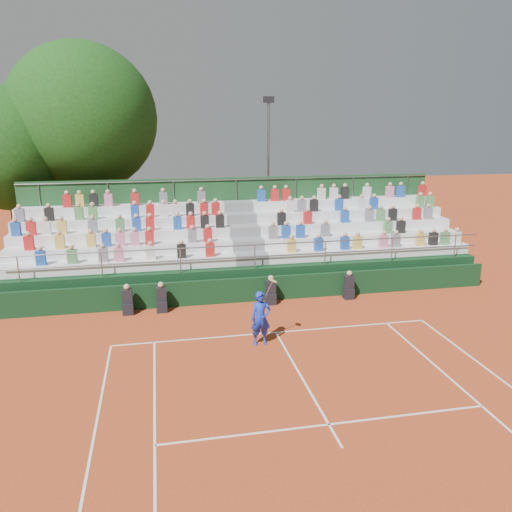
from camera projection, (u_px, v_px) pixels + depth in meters
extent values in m
plane|color=#AF411D|center=(276.00, 333.00, 17.18)|extent=(90.00, 90.00, 0.00)
cube|color=white|center=(276.00, 332.00, 17.18)|extent=(11.00, 0.06, 0.01)
cube|color=white|center=(302.00, 378.00, 14.15)|extent=(0.06, 6.40, 0.01)
cube|color=white|center=(329.00, 424.00, 11.98)|extent=(8.22, 0.06, 0.01)
cube|color=black|center=(257.00, 289.00, 20.07)|extent=(20.00, 0.15, 1.00)
cube|color=black|center=(128.00, 308.00, 18.77)|extent=(0.40, 0.40, 0.44)
cube|color=black|center=(127.00, 296.00, 18.64)|extent=(0.38, 0.25, 0.55)
sphere|color=tan|center=(127.00, 287.00, 18.54)|extent=(0.22, 0.22, 0.22)
cube|color=black|center=(162.00, 306.00, 19.00)|extent=(0.40, 0.40, 0.44)
cube|color=black|center=(161.00, 294.00, 18.88)|extent=(0.38, 0.25, 0.55)
sphere|color=tan|center=(161.00, 285.00, 18.78)|extent=(0.22, 0.22, 0.22)
cube|color=black|center=(271.00, 299.00, 19.80)|extent=(0.40, 0.40, 0.44)
cube|color=black|center=(271.00, 287.00, 19.68)|extent=(0.38, 0.25, 0.55)
sphere|color=tan|center=(271.00, 278.00, 19.58)|extent=(0.22, 0.22, 0.22)
cube|color=black|center=(348.00, 293.00, 20.42)|extent=(0.40, 0.40, 0.44)
cube|color=black|center=(349.00, 282.00, 20.29)|extent=(0.38, 0.25, 0.55)
sphere|color=tan|center=(349.00, 273.00, 20.19)|extent=(0.22, 0.22, 0.22)
cube|color=black|center=(244.00, 265.00, 22.98)|extent=(20.00, 5.20, 1.20)
cube|color=silver|center=(121.00, 265.00, 20.18)|extent=(9.30, 0.85, 0.42)
cube|color=silver|center=(369.00, 252.00, 22.19)|extent=(9.30, 0.85, 0.42)
cube|color=slate|center=(251.00, 258.00, 21.18)|extent=(1.40, 0.85, 0.42)
cube|color=silver|center=(122.00, 250.00, 20.87)|extent=(9.30, 0.85, 0.42)
cube|color=silver|center=(362.00, 238.00, 22.88)|extent=(9.30, 0.85, 0.42)
cube|color=slate|center=(247.00, 244.00, 21.88)|extent=(1.40, 0.85, 0.42)
cube|color=silver|center=(122.00, 235.00, 21.56)|extent=(9.30, 0.85, 0.42)
cube|color=silver|center=(355.00, 226.00, 23.58)|extent=(9.30, 0.85, 0.42)
cube|color=slate|center=(244.00, 230.00, 22.57)|extent=(1.40, 0.85, 0.42)
cube|color=silver|center=(123.00, 222.00, 22.26)|extent=(9.30, 0.85, 0.42)
cube|color=silver|center=(349.00, 214.00, 24.27)|extent=(9.30, 0.85, 0.42)
cube|color=slate|center=(241.00, 218.00, 23.26)|extent=(1.40, 0.85, 0.42)
cube|color=silver|center=(123.00, 210.00, 22.95)|extent=(9.30, 0.85, 0.42)
cube|color=silver|center=(343.00, 202.00, 24.96)|extent=(9.30, 0.85, 0.42)
cube|color=slate|center=(238.00, 206.00, 23.96)|extent=(1.40, 0.85, 0.42)
cube|color=#1B4722|center=(236.00, 222.00, 24.69)|extent=(20.00, 0.12, 4.40)
cylinder|color=gray|center=(255.00, 245.00, 20.15)|extent=(20.00, 0.05, 0.05)
cylinder|color=gray|center=(236.00, 180.00, 24.04)|extent=(20.00, 0.05, 0.05)
cube|color=#1E4CB2|center=(41.00, 258.00, 19.34)|extent=(0.36, 0.24, 0.56)
cube|color=#4C8C4C|center=(72.00, 257.00, 19.56)|extent=(0.36, 0.24, 0.56)
cube|color=slate|center=(103.00, 255.00, 19.78)|extent=(0.36, 0.24, 0.56)
cube|color=pink|center=(119.00, 254.00, 19.90)|extent=(0.36, 0.24, 0.56)
cube|color=silver|center=(151.00, 253.00, 20.13)|extent=(0.36, 0.24, 0.56)
cube|color=black|center=(182.00, 251.00, 20.36)|extent=(0.36, 0.24, 0.56)
cube|color=red|center=(210.00, 250.00, 20.58)|extent=(0.36, 0.24, 0.56)
cube|color=red|center=(29.00, 243.00, 19.93)|extent=(0.36, 0.24, 0.56)
cube|color=gold|center=(60.00, 242.00, 20.15)|extent=(0.36, 0.24, 0.56)
cube|color=gold|center=(91.00, 240.00, 20.38)|extent=(0.36, 0.24, 0.56)
cube|color=#1E4CB2|center=(106.00, 240.00, 20.49)|extent=(0.36, 0.24, 0.56)
cube|color=pink|center=(120.00, 239.00, 20.60)|extent=(0.36, 0.24, 0.56)
cube|color=pink|center=(135.00, 239.00, 20.71)|extent=(0.36, 0.24, 0.56)
cube|color=red|center=(150.00, 238.00, 20.82)|extent=(0.36, 0.24, 0.56)
cube|color=slate|center=(192.00, 236.00, 21.15)|extent=(0.36, 0.24, 0.56)
cube|color=red|center=(208.00, 235.00, 21.28)|extent=(0.36, 0.24, 0.56)
cube|color=#1E4CB2|center=(16.00, 229.00, 20.50)|extent=(0.36, 0.24, 0.56)
cube|color=red|center=(31.00, 229.00, 20.61)|extent=(0.36, 0.24, 0.56)
cube|color=silver|center=(46.00, 228.00, 20.72)|extent=(0.36, 0.24, 0.56)
cube|color=gold|center=(62.00, 227.00, 20.84)|extent=(0.36, 0.24, 0.56)
cube|color=slate|center=(93.00, 226.00, 21.07)|extent=(0.36, 0.24, 0.56)
cube|color=#4C8C4C|center=(120.00, 225.00, 21.28)|extent=(0.36, 0.24, 0.56)
cube|color=#1E4CB2|center=(137.00, 224.00, 21.41)|extent=(0.36, 0.24, 0.56)
cube|color=red|center=(150.00, 224.00, 21.52)|extent=(0.36, 0.24, 0.56)
cube|color=#1E4CB2|center=(177.00, 223.00, 21.74)|extent=(0.36, 0.24, 0.56)
cube|color=red|center=(191.00, 222.00, 21.85)|extent=(0.36, 0.24, 0.56)
cube|color=black|center=(205.00, 222.00, 21.96)|extent=(0.36, 0.24, 0.56)
cube|color=black|center=(220.00, 221.00, 22.09)|extent=(0.36, 0.24, 0.56)
cube|color=slate|center=(20.00, 215.00, 21.20)|extent=(0.36, 0.24, 0.56)
cube|color=black|center=(49.00, 214.00, 21.42)|extent=(0.36, 0.24, 0.56)
cube|color=#4C8C4C|center=(79.00, 213.00, 21.65)|extent=(0.36, 0.24, 0.56)
cube|color=#4C8C4C|center=(93.00, 213.00, 21.76)|extent=(0.36, 0.24, 0.56)
cube|color=#1E4CB2|center=(135.00, 211.00, 22.09)|extent=(0.36, 0.24, 0.56)
cube|color=red|center=(150.00, 211.00, 22.22)|extent=(0.36, 0.24, 0.56)
cube|color=silver|center=(164.00, 210.00, 22.33)|extent=(0.36, 0.24, 0.56)
cube|color=silver|center=(176.00, 210.00, 22.43)|extent=(0.36, 0.24, 0.56)
cube|color=black|center=(190.00, 210.00, 22.55)|extent=(0.36, 0.24, 0.56)
cube|color=red|center=(204.00, 209.00, 22.67)|extent=(0.36, 0.24, 0.56)
cube|color=red|center=(216.00, 209.00, 22.77)|extent=(0.36, 0.24, 0.56)
cube|color=red|center=(67.00, 201.00, 22.23)|extent=(0.36, 0.24, 0.56)
cube|color=gold|center=(80.00, 201.00, 22.34)|extent=(0.36, 0.24, 0.56)
cube|color=black|center=(94.00, 200.00, 22.45)|extent=(0.36, 0.24, 0.56)
cube|color=pink|center=(109.00, 200.00, 22.57)|extent=(0.36, 0.24, 0.56)
cube|color=red|center=(135.00, 199.00, 22.79)|extent=(0.36, 0.24, 0.56)
cube|color=slate|center=(163.00, 198.00, 23.03)|extent=(0.36, 0.24, 0.56)
cube|color=slate|center=(201.00, 197.00, 23.36)|extent=(0.36, 0.24, 0.56)
cube|color=gold|center=(291.00, 246.00, 21.24)|extent=(0.36, 0.24, 0.56)
cube|color=#1E4CB2|center=(319.00, 244.00, 21.46)|extent=(0.36, 0.24, 0.56)
cube|color=#1E4CB2|center=(345.00, 243.00, 21.69)|extent=(0.36, 0.24, 0.56)
cube|color=gold|center=(357.00, 243.00, 21.80)|extent=(0.36, 0.24, 0.56)
cube|color=pink|center=(383.00, 241.00, 22.03)|extent=(0.36, 0.24, 0.56)
cube|color=slate|center=(396.00, 241.00, 22.14)|extent=(0.36, 0.24, 0.56)
cube|color=gold|center=(420.00, 239.00, 22.36)|extent=(0.36, 0.24, 0.56)
cube|color=black|center=(433.00, 239.00, 22.48)|extent=(0.36, 0.24, 0.56)
cube|color=#4C8C4C|center=(445.00, 238.00, 22.59)|extent=(0.36, 0.24, 0.56)
cube|color=silver|center=(456.00, 238.00, 22.70)|extent=(0.36, 0.24, 0.56)
cube|color=slate|center=(273.00, 232.00, 21.82)|extent=(0.36, 0.24, 0.56)
cube|color=#1E4CB2|center=(286.00, 232.00, 21.93)|extent=(0.36, 0.24, 0.56)
cube|color=#1E4CB2|center=(300.00, 231.00, 22.05)|extent=(0.36, 0.24, 0.56)
cube|color=slate|center=(325.00, 230.00, 22.27)|extent=(0.36, 0.24, 0.56)
cube|color=#4C8C4C|center=(388.00, 227.00, 22.83)|extent=(0.36, 0.24, 0.56)
cube|color=black|center=(401.00, 227.00, 22.95)|extent=(0.36, 0.24, 0.56)
cube|color=black|center=(281.00, 219.00, 22.62)|extent=(0.36, 0.24, 0.56)
cube|color=red|center=(308.00, 218.00, 22.85)|extent=(0.36, 0.24, 0.56)
cube|color=#1E4CB2|center=(345.00, 216.00, 23.19)|extent=(0.36, 0.24, 0.56)
cube|color=slate|center=(369.00, 216.00, 23.42)|extent=(0.36, 0.24, 0.56)
cube|color=#4C8C4C|center=(381.00, 215.00, 23.53)|extent=(0.36, 0.24, 0.56)
cube|color=black|center=(393.00, 215.00, 23.64)|extent=(0.36, 0.24, 0.56)
cube|color=red|center=(417.00, 214.00, 23.88)|extent=(0.36, 0.24, 0.56)
cube|color=slate|center=(428.00, 213.00, 23.99)|extent=(0.36, 0.24, 0.56)
cube|color=silver|center=(290.00, 206.00, 23.43)|extent=(0.36, 0.24, 0.56)
cube|color=slate|center=(302.00, 206.00, 23.54)|extent=(0.36, 0.24, 0.56)
cube|color=black|center=(314.00, 205.00, 23.65)|extent=(0.36, 0.24, 0.56)
cube|color=#1E4CB2|center=(339.00, 205.00, 23.89)|extent=(0.36, 0.24, 0.56)
cube|color=silver|center=(362.00, 204.00, 24.10)|extent=(0.36, 0.24, 0.56)
cube|color=#1E4CB2|center=(374.00, 203.00, 24.22)|extent=(0.36, 0.24, 0.56)
cube|color=#4C8C4C|center=(420.00, 202.00, 24.68)|extent=(0.36, 0.24, 0.56)
cube|color=#4C8C4C|center=(430.00, 202.00, 24.78)|extent=(0.36, 0.24, 0.56)
cube|color=#1E4CB2|center=(261.00, 195.00, 23.90)|extent=(0.36, 0.24, 0.56)
cube|color=red|center=(275.00, 195.00, 24.02)|extent=(0.36, 0.24, 0.56)
cube|color=red|center=(286.00, 195.00, 24.13)|extent=(0.36, 0.24, 0.56)
cube|color=silver|center=(321.00, 194.00, 24.47)|extent=(0.36, 0.24, 0.56)
cube|color=silver|center=(334.00, 193.00, 24.59)|extent=(0.36, 0.24, 0.56)
cube|color=black|center=(345.00, 193.00, 24.69)|extent=(0.36, 0.24, 0.56)
cube|color=silver|center=(367.00, 192.00, 24.91)|extent=(0.36, 0.24, 0.56)
cube|color=pink|center=(390.00, 192.00, 25.14)|extent=(0.36, 0.24, 0.56)
cube|color=#1E4CB2|center=(400.00, 191.00, 25.25)|extent=(0.36, 0.24, 0.56)
cube|color=red|center=(422.00, 191.00, 25.48)|extent=(0.36, 0.24, 0.56)
imported|color=#172EAF|center=(261.00, 318.00, 16.07)|extent=(0.67, 0.45, 1.79)
cylinder|color=gray|center=(268.00, 290.00, 15.87)|extent=(0.26, 0.03, 0.51)
cylinder|color=#E5D866|center=(273.00, 281.00, 15.82)|extent=(0.26, 0.28, 0.14)
cylinder|color=#3A2415|center=(18.00, 230.00, 25.52)|extent=(0.50, 0.50, 3.31)
sphere|color=#12390F|center=(8.00, 149.00, 24.45)|extent=(6.05, 6.05, 6.05)
cylinder|color=#3A2415|center=(91.00, 216.00, 26.75)|extent=(0.50, 0.50, 4.17)
sphere|color=#12390F|center=(83.00, 118.00, 25.41)|extent=(7.50, 7.50, 7.50)
cylinder|color=gray|center=(268.00, 174.00, 29.33)|extent=(0.16, 0.16, 8.02)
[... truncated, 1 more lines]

